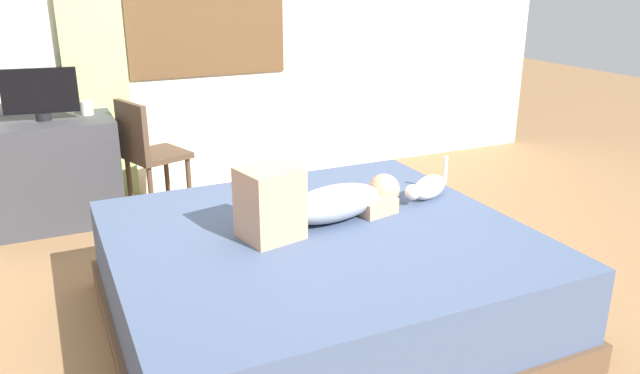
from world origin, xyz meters
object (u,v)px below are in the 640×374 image
(person_lying, at_px, (318,202))
(cat, at_px, (427,188))
(desk, at_px, (50,173))
(tv_monitor, at_px, (40,93))
(chair_by_desk, at_px, (147,150))
(cup, at_px, (87,108))
(bed, at_px, (319,279))

(person_lying, distance_m, cat, 0.69)
(person_lying, bearing_deg, desk, 121.72)
(tv_monitor, relative_size, chair_by_desk, 0.56)
(tv_monitor, bearing_deg, person_lying, -58.54)
(desk, relative_size, cup, 9.20)
(chair_by_desk, bearing_deg, desk, 162.15)
(tv_monitor, height_order, chair_by_desk, tv_monitor)
(desk, bearing_deg, bed, -60.46)
(cat, distance_m, desk, 2.62)
(chair_by_desk, bearing_deg, tv_monitor, 161.83)
(bed, xyz_separation_m, cat, (0.73, 0.16, 0.32))
(cat, xyz_separation_m, cup, (-1.57, 1.89, 0.22))
(person_lying, distance_m, desk, 2.25)
(tv_monitor, distance_m, chair_by_desk, 0.78)
(cup, distance_m, chair_by_desk, 0.51)
(person_lying, xyz_separation_m, cat, (0.69, 0.06, -0.05))
(cat, bearing_deg, bed, -167.62)
(chair_by_desk, bearing_deg, bed, -74.58)
(bed, xyz_separation_m, cup, (-0.84, 2.05, 0.54))
(bed, height_order, chair_by_desk, chair_by_desk)
(desk, relative_size, tv_monitor, 1.88)
(desk, xyz_separation_m, tv_monitor, (0.01, 0.00, 0.55))
(person_lying, bearing_deg, cup, 114.21)
(person_lying, height_order, tv_monitor, tv_monitor)
(bed, xyz_separation_m, chair_by_desk, (-0.49, 1.79, 0.26))
(cup, xyz_separation_m, chair_by_desk, (0.34, -0.26, -0.28))
(person_lying, relative_size, cup, 9.62)
(desk, height_order, chair_by_desk, chair_by_desk)
(person_lying, distance_m, chair_by_desk, 1.78)
(person_lying, xyz_separation_m, desk, (-1.18, 1.90, -0.25))
(person_lying, height_order, cup, person_lying)
(cat, bearing_deg, person_lying, -174.64)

